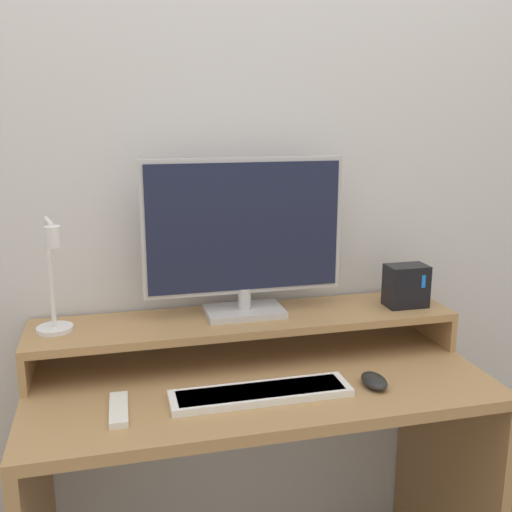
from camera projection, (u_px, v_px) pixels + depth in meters
The scene contains 9 objects.
wall_back at pixel (233, 170), 1.75m from camera, with size 6.00×0.05×2.50m.
desk at pixel (259, 450), 1.63m from camera, with size 1.19×0.55×0.73m.
monitor_shelf at pixel (246, 322), 1.69m from camera, with size 1.19×0.25×0.12m.
monitor at pixel (243, 234), 1.65m from camera, with size 0.56×0.14×0.44m.
desk_lamp at pixel (53, 285), 1.51m from camera, with size 0.09×0.18×0.31m.
router_dock at pixel (406, 286), 1.77m from camera, with size 0.12×0.08×0.12m.
keyboard at pixel (261, 393), 1.46m from camera, with size 0.45×0.11×0.02m.
mouse at pixel (374, 381), 1.52m from camera, with size 0.06×0.10×0.03m.
remote_control at pixel (119, 410), 1.39m from camera, with size 0.05×0.16×0.02m.
Camera 1 is at (-0.36, -1.13, 1.41)m, focal length 42.00 mm.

